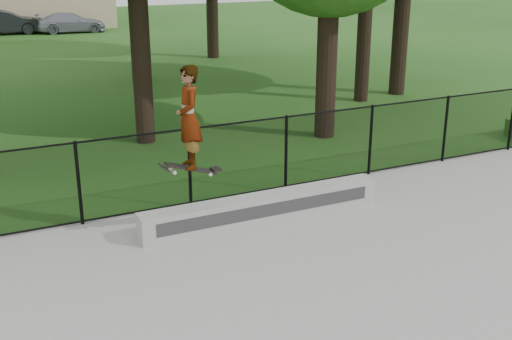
# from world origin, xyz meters

# --- Properties ---
(grind_ledge) EXTENTS (4.46, 0.40, 0.46)m
(grind_ledge) POSITION_xyz_m (-1.09, 4.70, 0.29)
(grind_ledge) COLOR #9C9C98
(grind_ledge) RESTS_ON concrete_slab
(car_b) EXTENTS (3.77, 1.66, 1.34)m
(car_b) POSITION_xyz_m (-2.47, 34.61, 0.67)
(car_b) COLOR black
(car_b) RESTS_ON ground
(car_c) EXTENTS (3.62, 1.78, 1.11)m
(car_c) POSITION_xyz_m (1.03, 33.86, 0.56)
(car_c) COLOR gray
(car_c) RESTS_ON ground
(skater_airborne) EXTENTS (0.81, 0.64, 1.83)m
(skater_airborne) POSITION_xyz_m (-2.46, 4.58, 2.06)
(skater_airborne) COLOR black
(skater_airborne) RESTS_ON ground
(chainlink_fence) EXTENTS (16.06, 0.06, 1.50)m
(chainlink_fence) POSITION_xyz_m (0.00, 5.90, 0.81)
(chainlink_fence) COLOR black
(chainlink_fence) RESTS_ON concrete_slab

